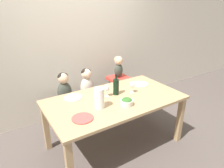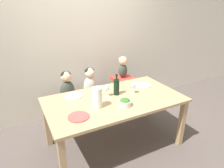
{
  "view_description": "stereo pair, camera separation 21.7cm",
  "coord_description": "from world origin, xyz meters",
  "px_view_note": "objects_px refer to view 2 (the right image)",
  "views": [
    {
      "loc": [
        -1.3,
        -1.95,
        1.91
      ],
      "look_at": [
        0.0,
        0.07,
        0.91
      ],
      "focal_mm": 32.0,
      "sensor_mm": 36.0,
      "label": 1
    },
    {
      "loc": [
        -1.11,
        -2.06,
        1.91
      ],
      "look_at": [
        0.0,
        0.07,
        0.91
      ],
      "focal_mm": 32.0,
      "sensor_mm": 36.0,
      "label": 2
    }
  ],
  "objects_px": {
    "person_child_left": "(67,86)",
    "dinner_plate_front_left": "(79,117)",
    "wine_bottle": "(116,87)",
    "wine_glass_near": "(133,86)",
    "dinner_plate_back_left": "(74,96)",
    "salad_bowl_large": "(125,102)",
    "person_baby_right": "(123,65)",
    "wine_glass_far": "(107,88)",
    "person_child_center": "(90,82)",
    "chair_far_center": "(91,101)",
    "paper_towel_roll": "(97,98)",
    "chair_far_left": "(69,106)",
    "dinner_plate_back_right": "(143,85)",
    "chair_right_highchair": "(123,86)"
  },
  "relations": [
    {
      "from": "paper_towel_roll",
      "to": "salad_bowl_large",
      "type": "distance_m",
      "value": 0.35
    },
    {
      "from": "chair_right_highchair",
      "to": "person_child_left",
      "type": "bearing_deg",
      "value": 179.92
    },
    {
      "from": "dinner_plate_back_left",
      "to": "person_child_left",
      "type": "bearing_deg",
      "value": 87.15
    },
    {
      "from": "chair_right_highchair",
      "to": "wine_glass_near",
      "type": "xyz_separation_m",
      "value": [
        -0.24,
        -0.68,
        0.31
      ]
    },
    {
      "from": "person_child_center",
      "to": "dinner_plate_back_left",
      "type": "distance_m",
      "value": 0.56
    },
    {
      "from": "dinner_plate_back_left",
      "to": "dinner_plate_front_left",
      "type": "bearing_deg",
      "value": -101.91
    },
    {
      "from": "chair_far_center",
      "to": "chair_far_left",
      "type": "bearing_deg",
      "value": 180.0
    },
    {
      "from": "person_child_center",
      "to": "wine_bottle",
      "type": "height_order",
      "value": "wine_bottle"
    },
    {
      "from": "person_child_left",
      "to": "dinner_plate_front_left",
      "type": "bearing_deg",
      "value": -98.08
    },
    {
      "from": "salad_bowl_large",
      "to": "chair_far_left",
      "type": "bearing_deg",
      "value": 116.44
    },
    {
      "from": "dinner_plate_front_left",
      "to": "chair_far_center",
      "type": "bearing_deg",
      "value": 61.27
    },
    {
      "from": "chair_far_center",
      "to": "dinner_plate_front_left",
      "type": "distance_m",
      "value": 1.1
    },
    {
      "from": "wine_glass_near",
      "to": "salad_bowl_large",
      "type": "bearing_deg",
      "value": -138.28
    },
    {
      "from": "dinner_plate_front_left",
      "to": "dinner_plate_back_left",
      "type": "xyz_separation_m",
      "value": [
        0.11,
        0.53,
        0.0
      ]
    },
    {
      "from": "person_baby_right",
      "to": "dinner_plate_front_left",
      "type": "distance_m",
      "value": 1.45
    },
    {
      "from": "wine_bottle",
      "to": "salad_bowl_large",
      "type": "xyz_separation_m",
      "value": [
        -0.06,
        -0.32,
        -0.07
      ]
    },
    {
      "from": "wine_glass_near",
      "to": "wine_glass_far",
      "type": "height_order",
      "value": "same"
    },
    {
      "from": "paper_towel_roll",
      "to": "dinner_plate_back_left",
      "type": "height_order",
      "value": "paper_towel_roll"
    },
    {
      "from": "wine_glass_near",
      "to": "wine_glass_far",
      "type": "distance_m",
      "value": 0.37
    },
    {
      "from": "salad_bowl_large",
      "to": "chair_far_center",
      "type": "bearing_deg",
      "value": 95.39
    },
    {
      "from": "paper_towel_roll",
      "to": "wine_glass_far",
      "type": "height_order",
      "value": "paper_towel_roll"
    },
    {
      "from": "dinner_plate_back_left",
      "to": "person_baby_right",
      "type": "bearing_deg",
      "value": 21.65
    },
    {
      "from": "wine_glass_near",
      "to": "salad_bowl_large",
      "type": "xyz_separation_m",
      "value": [
        -0.28,
        -0.25,
        -0.07
      ]
    },
    {
      "from": "chair_far_left",
      "to": "person_child_left",
      "type": "height_order",
      "value": "person_child_left"
    },
    {
      "from": "wine_glass_far",
      "to": "dinner_plate_front_left",
      "type": "relative_size",
      "value": 0.7
    },
    {
      "from": "chair_far_left",
      "to": "salad_bowl_large",
      "type": "distance_m",
      "value": 1.1
    },
    {
      "from": "wine_bottle",
      "to": "wine_glass_near",
      "type": "height_order",
      "value": "wine_bottle"
    },
    {
      "from": "wine_bottle",
      "to": "chair_far_left",
      "type": "bearing_deg",
      "value": 130.71
    },
    {
      "from": "chair_far_center",
      "to": "paper_towel_roll",
      "type": "distance_m",
      "value": 0.96
    },
    {
      "from": "person_baby_right",
      "to": "salad_bowl_large",
      "type": "height_order",
      "value": "person_baby_right"
    },
    {
      "from": "chair_right_highchair",
      "to": "dinner_plate_back_left",
      "type": "bearing_deg",
      "value": -158.44
    },
    {
      "from": "dinner_plate_back_left",
      "to": "paper_towel_roll",
      "type": "bearing_deg",
      "value": -68.12
    },
    {
      "from": "wine_glass_far",
      "to": "dinner_plate_back_left",
      "type": "relative_size",
      "value": 0.7
    },
    {
      "from": "chair_far_left",
      "to": "paper_towel_roll",
      "type": "height_order",
      "value": "paper_towel_roll"
    },
    {
      "from": "person_baby_right",
      "to": "paper_towel_roll",
      "type": "bearing_deg",
      "value": -135.68
    },
    {
      "from": "wine_glass_near",
      "to": "dinner_plate_back_left",
      "type": "distance_m",
      "value": 0.82
    },
    {
      "from": "dinner_plate_back_left",
      "to": "person_child_center",
      "type": "bearing_deg",
      "value": 45.07
    },
    {
      "from": "chair_far_left",
      "to": "paper_towel_roll",
      "type": "bearing_deg",
      "value": -79.7
    },
    {
      "from": "person_child_left",
      "to": "person_baby_right",
      "type": "xyz_separation_m",
      "value": [
        0.97,
        0.0,
        0.19
      ]
    },
    {
      "from": "salad_bowl_large",
      "to": "dinner_plate_back_right",
      "type": "height_order",
      "value": "salad_bowl_large"
    },
    {
      "from": "person_baby_right",
      "to": "chair_far_center",
      "type": "bearing_deg",
      "value": -179.83
    },
    {
      "from": "chair_far_left",
      "to": "person_child_center",
      "type": "relative_size",
      "value": 0.98
    },
    {
      "from": "person_child_center",
      "to": "dinner_plate_back_left",
      "type": "bearing_deg",
      "value": -134.93
    },
    {
      "from": "wine_glass_far",
      "to": "dinner_plate_back_right",
      "type": "xyz_separation_m",
      "value": [
        0.65,
        0.08,
        -0.11
      ]
    },
    {
      "from": "person_child_left",
      "to": "wine_bottle",
      "type": "distance_m",
      "value": 0.81
    },
    {
      "from": "chair_far_left",
      "to": "wine_glass_near",
      "type": "relative_size",
      "value": 2.84
    },
    {
      "from": "person_child_left",
      "to": "paper_towel_roll",
      "type": "distance_m",
      "value": 0.83
    },
    {
      "from": "person_baby_right",
      "to": "wine_glass_far",
      "type": "xyz_separation_m",
      "value": [
        -0.6,
        -0.59,
        -0.07
      ]
    },
    {
      "from": "wine_glass_near",
      "to": "dinner_plate_back_right",
      "type": "distance_m",
      "value": 0.35
    },
    {
      "from": "person_child_left",
      "to": "dinner_plate_front_left",
      "type": "xyz_separation_m",
      "value": [
        -0.13,
        -0.92,
        0.01
      ]
    }
  ]
}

